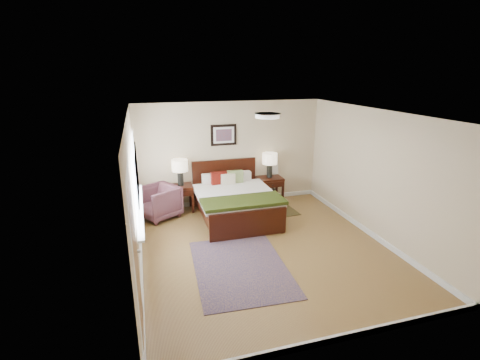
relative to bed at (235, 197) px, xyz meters
The scene contains 18 objects.
floor 1.59m from the bed, 83.58° to the right, with size 5.00×5.00×0.00m, color olive.
back_wall 1.26m from the bed, 80.52° to the left, with size 4.50×0.04×2.50m, color #C6B08F.
front_wall 4.06m from the bed, 87.59° to the right, with size 4.50×0.04×2.50m, color #C6B08F.
left_wall 2.67m from the bed, 144.35° to the right, with size 0.04×5.00×2.50m, color #C6B08F.
right_wall 2.94m from the bed, 31.70° to the right, with size 0.04×5.00×2.50m, color #C6B08F.
ceiling 2.49m from the bed, 83.58° to the right, with size 4.50×5.00×0.02m, color white.
window 2.34m from the bed, 158.64° to the right, with size 0.11×2.72×1.32m.
door 3.88m from the bed, 122.46° to the right, with size 0.06×1.00×2.18m.
ceil_fixture 2.47m from the bed, 83.58° to the right, with size 0.44×0.44×0.08m.
bed is the anchor object (origin of this frame).
wall_art 1.56m from the bed, 89.96° to the left, with size 0.62×0.05×0.50m.
nightstand_left 1.32m from the bed, 145.22° to the left, with size 0.52×0.47×0.62m.
nightstand_right 1.35m from the bed, 34.56° to the left, with size 0.64×0.48×0.63m.
lamp_left 1.45m from the bed, 144.46° to the left, with size 0.36×0.36×0.61m.
lamp_right 1.47m from the bed, 35.00° to the left, with size 0.36×0.36×0.61m.
armchair 1.71m from the bed, 162.75° to the left, with size 0.78×0.81×0.73m, color brown.
rug_persian 2.14m from the bed, 102.69° to the right, with size 1.52×2.14×0.01m, color #0C103F.
rug_navy 1.22m from the bed, 16.03° to the left, with size 0.80×1.21×0.01m, color black.
Camera 1 is at (-2.06, -5.48, 3.18)m, focal length 26.00 mm.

